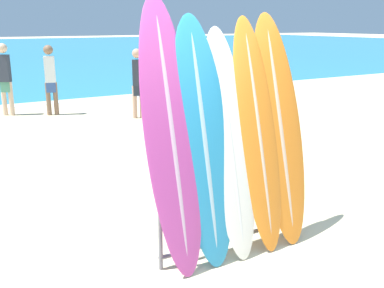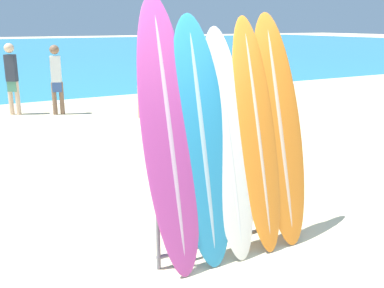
{
  "view_description": "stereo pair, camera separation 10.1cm",
  "coord_description": "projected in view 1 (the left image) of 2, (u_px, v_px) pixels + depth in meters",
  "views": [
    {
      "loc": [
        -2.47,
        -2.74,
        2.3
      ],
      "look_at": [
        0.02,
        1.56,
        0.96
      ],
      "focal_mm": 42.0,
      "sensor_mm": 36.0,
      "label": 1
    },
    {
      "loc": [
        -2.38,
        -2.79,
        2.3
      ],
      "look_at": [
        0.02,
        1.56,
        0.96
      ],
      "focal_mm": 42.0,
      "sensor_mm": 36.0,
      "label": 2
    }
  ],
  "objects": [
    {
      "name": "surfboard_slot_4",
      "position": [
        279.0,
        129.0,
        4.76
      ],
      "size": [
        0.59,
        0.71,
        2.42
      ],
      "color": "orange",
      "rests_on": "ground_plane"
    },
    {
      "name": "surfboard_slot_0",
      "position": [
        171.0,
        137.0,
        4.12
      ],
      "size": [
        0.54,
        0.72,
        2.57
      ],
      "color": "#B23D8E",
      "rests_on": "ground_plane"
    },
    {
      "name": "surfboard_slot_1",
      "position": [
        203.0,
        142.0,
        4.29
      ],
      "size": [
        0.58,
        0.65,
        2.4
      ],
      "color": "teal",
      "rests_on": "ground_plane"
    },
    {
      "name": "surfboard_rack",
      "position": [
        231.0,
        205.0,
        4.59
      ],
      "size": [
        1.66,
        0.04,
        0.93
      ],
      "color": "slate",
      "rests_on": "ground_plane"
    },
    {
      "name": "ground_plane",
      "position": [
        276.0,
        284.0,
        4.08
      ],
      "size": [
        160.0,
        160.0,
        0.0
      ],
      "primitive_type": "plane",
      "color": "beige"
    },
    {
      "name": "surfboard_slot_2",
      "position": [
        230.0,
        144.0,
        4.44
      ],
      "size": [
        0.49,
        0.67,
        2.28
      ],
      "color": "silver",
      "rests_on": "ground_plane"
    },
    {
      "name": "person_far_left",
      "position": [
        138.0,
        81.0,
        10.98
      ],
      "size": [
        0.29,
        0.24,
        1.7
      ],
      "rotation": [
        0.0,
        0.0,
        5.91
      ],
      "color": "tan",
      "rests_on": "ground_plane"
    },
    {
      "name": "person_mid_beach",
      "position": [
        50.0,
        77.0,
        11.35
      ],
      "size": [
        0.29,
        0.24,
        1.77
      ],
      "rotation": [
        0.0,
        0.0,
        6.0
      ],
      "color": "#846047",
      "rests_on": "ground_plane"
    },
    {
      "name": "person_near_water",
      "position": [
        5.0,
        77.0,
        11.3
      ],
      "size": [
        0.31,
        0.29,
        1.81
      ],
      "rotation": [
        0.0,
        0.0,
        5.67
      ],
      "color": "beige",
      "rests_on": "ground_plane"
    },
    {
      "name": "surfboard_slot_3",
      "position": [
        257.0,
        134.0,
        4.6
      ],
      "size": [
        0.48,
        0.72,
        2.38
      ],
      "color": "orange",
      "rests_on": "ground_plane"
    }
  ]
}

